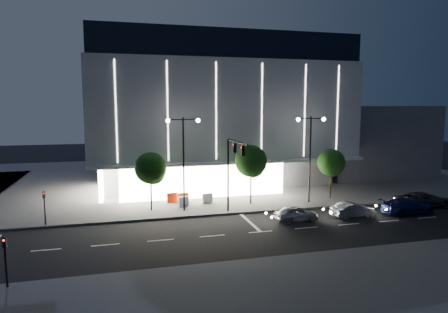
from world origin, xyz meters
The scene contains 21 objects.
ground centered at (0.00, 0.00, 0.00)m, with size 160.00×160.00×0.00m, color black.
sidewalk_museum centered at (5.00, 24.00, 0.07)m, with size 70.00×40.00×0.15m, color #474747.
sidewalk_near centered at (5.00, -12.00, 0.07)m, with size 70.00×10.00×0.15m, color #474747.
museum centered at (2.98, 22.31, 9.27)m, with size 30.00×25.80×18.00m.
annex_building centered at (26.00, 24.00, 5.00)m, with size 16.00×20.00×10.00m, color #4C4C51.
traffic_mast centered at (1.00, 3.34, 5.03)m, with size 0.33×5.89×7.07m.
street_lamp_west centered at (-3.00, 6.00, 5.96)m, with size 3.16×0.36×9.00m.
street_lamp_east centered at (10.00, 6.00, 5.96)m, with size 3.16×0.36×9.00m.
ped_signal_far centered at (-15.00, 4.50, 1.89)m, with size 0.22×0.24×3.00m.
ped_signal_near centered at (-15.00, -7.50, 1.89)m, with size 0.22×0.24×3.00m.
tree_left centered at (-5.97, 7.02, 4.03)m, with size 3.02×3.02×5.72m.
tree_mid centered at (4.03, 7.02, 4.33)m, with size 3.25×3.25×6.15m.
tree_right centered at (13.03, 7.02, 3.88)m, with size 2.91×2.91×5.51m.
car_lead centered at (6.04, 0.55, 0.67)m, with size 1.58×3.93×1.34m, color #A8AAAF.
car_second centered at (11.57, 0.46, 0.67)m, with size 1.42×4.07×1.34m, color #9FA3A7.
car_third centered at (17.06, 0.05, 0.73)m, with size 2.06×5.06×1.47m, color #141E4D.
car_fourth centered at (20.50, 1.96, 0.73)m, with size 2.41×5.23×1.45m, color #2C2D31.
barrier_a centered at (-2.59, 9.19, 0.65)m, with size 1.10×0.25×1.00m, color orange.
barrier_b centered at (-2.82, 7.55, 0.65)m, with size 1.10×0.25×1.00m, color silver.
barrier_c centered at (-3.69, 9.53, 0.65)m, with size 1.10×0.25×1.00m, color red.
barrier_d centered at (-0.23, 8.29, 0.65)m, with size 1.10×0.25×1.00m, color white.
Camera 1 is at (-8.74, -30.77, 10.11)m, focal length 32.00 mm.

